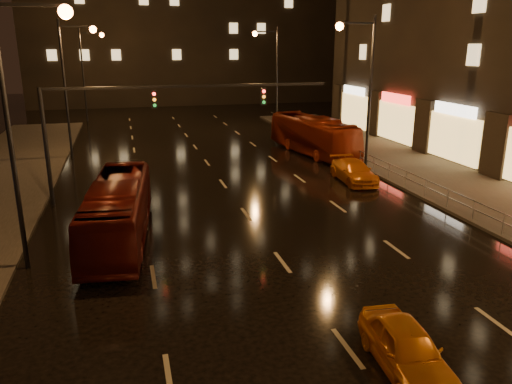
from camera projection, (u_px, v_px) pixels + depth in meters
ground at (230, 193)px, 28.89m from camera, size 140.00×140.00×0.00m
sidewalk_right at (487, 198)px, 27.55m from camera, size 7.00×70.00×0.15m
traffic_signal at (135, 114)px, 26.31m from camera, size 15.31×0.32×6.20m
railing_right at (406, 175)px, 29.29m from camera, size 0.05×56.00×1.00m
bus_red at (118, 211)px, 21.55m from camera, size 3.22×9.74×2.66m
bus_curb at (313, 135)px, 38.97m from camera, size 3.82×10.72×2.92m
taxi_near at (407, 349)px, 12.94m from camera, size 1.82×3.84×1.27m
taxi_far at (354, 171)px, 31.05m from camera, size 2.11×4.67×1.33m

